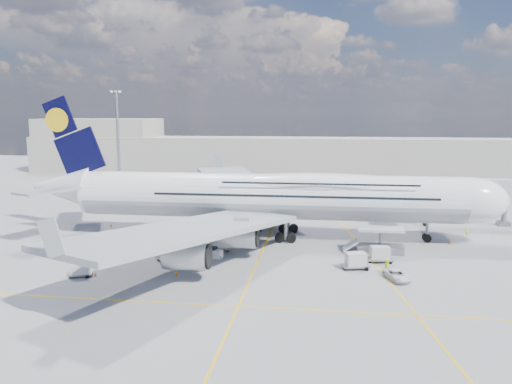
# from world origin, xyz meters

# --- Properties ---
(ground) EXTENTS (300.00, 300.00, 0.00)m
(ground) POSITION_xyz_m (0.00, 0.00, 0.00)
(ground) COLOR gray
(ground) RESTS_ON ground
(taxi_line_main) EXTENTS (0.25, 220.00, 0.01)m
(taxi_line_main) POSITION_xyz_m (0.00, 0.00, 0.01)
(taxi_line_main) COLOR #F4B50C
(taxi_line_main) RESTS_ON ground
(taxi_line_cross) EXTENTS (120.00, 0.25, 0.01)m
(taxi_line_cross) POSITION_xyz_m (0.00, -20.00, 0.01)
(taxi_line_cross) COLOR #F4B50C
(taxi_line_cross) RESTS_ON ground
(taxi_line_diag) EXTENTS (14.16, 99.06, 0.01)m
(taxi_line_diag) POSITION_xyz_m (14.00, 10.00, 0.01)
(taxi_line_diag) COLOR #F4B50C
(taxi_line_diag) RESTS_ON ground
(airliner) EXTENTS (77.26, 79.15, 23.71)m
(airliner) POSITION_xyz_m (0.26, 10.00, 6.87)
(airliner) COLOR white
(airliner) RESTS_ON ground
(jet_bridge) EXTENTS (18.80, 12.10, 8.50)m
(jet_bridge) POSITION_xyz_m (29.81, 20.94, 6.85)
(jet_bridge) COLOR #B7B7BC
(jet_bridge) RESTS_ON ground
(cargo_loader) EXTENTS (8.53, 3.20, 3.67)m
(cargo_loader) POSITION_xyz_m (16.82, 2.89, 1.25)
(cargo_loader) COLOR silver
(cargo_loader) RESTS_ON ground
(light_mast) EXTENTS (3.00, 0.70, 25.50)m
(light_mast) POSITION_xyz_m (-40.00, 45.00, 13.21)
(light_mast) COLOR gray
(light_mast) RESTS_ON ground
(terminal) EXTENTS (180.00, 16.00, 12.00)m
(terminal) POSITION_xyz_m (0.00, 95.00, 6.00)
(terminal) COLOR #B2AD9E
(terminal) RESTS_ON ground
(hangar) EXTENTS (40.00, 22.00, 18.00)m
(hangar) POSITION_xyz_m (-70.00, 100.00, 9.00)
(hangar) COLOR #B2AD9E
(hangar) RESTS_ON ground
(tree_line) EXTENTS (160.00, 6.00, 8.00)m
(tree_line) POSITION_xyz_m (40.00, 140.00, 4.00)
(tree_line) COLOR #193814
(tree_line) RESTS_ON ground
(dolly_row_a) EXTENTS (3.72, 2.64, 2.12)m
(dolly_row_a) POSITION_xyz_m (-12.13, -4.72, 1.14)
(dolly_row_a) COLOR gray
(dolly_row_a) RESTS_ON ground
(dolly_row_b) EXTENTS (3.06, 2.34, 1.73)m
(dolly_row_b) POSITION_xyz_m (-20.97, -13.05, 0.93)
(dolly_row_b) COLOR gray
(dolly_row_b) RESTS_ON ground
(dolly_row_c) EXTENTS (2.98, 1.78, 1.80)m
(dolly_row_c) POSITION_xyz_m (-6.14, 0.93, 0.97)
(dolly_row_c) COLOR gray
(dolly_row_c) RESTS_ON ground
(dolly_back) EXTENTS (3.04, 1.95, 0.42)m
(dolly_back) POSITION_xyz_m (-22.16, 3.28, 0.32)
(dolly_back) COLOR gray
(dolly_back) RESTS_ON ground
(dolly_nose_far) EXTENTS (3.53, 2.06, 2.15)m
(dolly_nose_far) POSITION_xyz_m (16.49, -1.91, 1.16)
(dolly_nose_far) COLOR gray
(dolly_nose_far) RESTS_ON ground
(dolly_nose_near) EXTENTS (3.77, 2.63, 2.17)m
(dolly_nose_near) POSITION_xyz_m (13.03, -5.43, 1.17)
(dolly_nose_near) COLOR gray
(dolly_nose_near) RESTS_ON ground
(baggage_tug) EXTENTS (2.73, 1.77, 1.57)m
(baggage_tug) POSITION_xyz_m (-6.43, -2.98, 0.69)
(baggage_tug) COLOR white
(baggage_tug) RESTS_ON ground
(catering_truck_inner) EXTENTS (6.93, 3.11, 4.03)m
(catering_truck_inner) POSITION_xyz_m (-2.97, 22.27, 1.90)
(catering_truck_inner) COLOR gray
(catering_truck_inner) RESTS_ON ground
(catering_truck_outer) EXTENTS (8.19, 5.35, 4.52)m
(catering_truck_outer) POSITION_xyz_m (-12.73, 44.49, 2.10)
(catering_truck_outer) COLOR gray
(catering_truck_outer) RESTS_ON ground
(service_van) EXTENTS (3.28, 4.73, 1.20)m
(service_van) POSITION_xyz_m (17.70, -9.22, 0.60)
(service_van) COLOR white
(service_van) RESTS_ON ground
(crew_nose) EXTENTS (0.70, 0.61, 1.62)m
(crew_nose) POSITION_xyz_m (32.21, 14.51, 0.81)
(crew_nose) COLOR #9EFB1A
(crew_nose) RESTS_ON ground
(crew_loader) EXTENTS (0.88, 0.92, 1.51)m
(crew_loader) POSITION_xyz_m (17.67, -1.41, 0.75)
(crew_loader) COLOR #A2FF1A
(crew_loader) RESTS_ON ground
(crew_wing) EXTENTS (0.39, 0.92, 1.56)m
(crew_wing) POSITION_xyz_m (-4.87, 3.66, 0.78)
(crew_wing) COLOR #CFE918
(crew_wing) RESTS_ON ground
(crew_van) EXTENTS (0.71, 0.99, 1.89)m
(crew_van) POSITION_xyz_m (16.79, -6.78, 0.94)
(crew_van) COLOR #C8E017
(crew_van) RESTS_ON ground
(crew_tug) EXTENTS (1.49, 1.17, 2.02)m
(crew_tug) POSITION_xyz_m (-8.88, -3.56, 1.01)
(crew_tug) COLOR #A5E217
(crew_tug) RESTS_ON ground
(cone_nose) EXTENTS (0.45, 0.45, 0.58)m
(cone_nose) POSITION_xyz_m (28.28, 8.94, 0.28)
(cone_nose) COLOR orange
(cone_nose) RESTS_ON ground
(cone_wing_left_inner) EXTENTS (0.39, 0.39, 0.50)m
(cone_wing_left_inner) POSITION_xyz_m (-3.89, 16.82, 0.24)
(cone_wing_left_inner) COLOR orange
(cone_wing_left_inner) RESTS_ON ground
(cone_wing_left_outer) EXTENTS (0.48, 0.48, 0.62)m
(cone_wing_left_outer) POSITION_xyz_m (-11.18, 35.89, 0.30)
(cone_wing_left_outer) COLOR orange
(cone_wing_left_outer) RESTS_ON ground
(cone_wing_right_inner) EXTENTS (0.43, 0.43, 0.55)m
(cone_wing_right_inner) POSITION_xyz_m (-9.34, -10.96, 0.26)
(cone_wing_right_inner) COLOR orange
(cone_wing_right_inner) RESTS_ON ground
(cone_wing_right_outer) EXTENTS (0.40, 0.40, 0.50)m
(cone_wing_right_outer) POSITION_xyz_m (-19.27, -12.67, 0.24)
(cone_wing_right_outer) COLOR orange
(cone_wing_right_outer) RESTS_ON ground
(cone_tail) EXTENTS (0.43, 0.43, 0.55)m
(cone_tail) POSITION_xyz_m (-28.70, 13.60, 0.27)
(cone_tail) COLOR orange
(cone_tail) RESTS_ON ground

